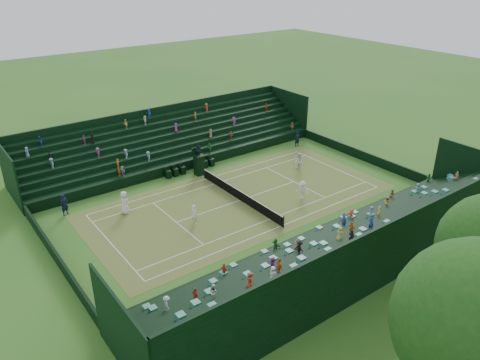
% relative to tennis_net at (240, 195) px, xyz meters
% --- Properties ---
extents(ground, '(160.00, 160.00, 0.00)m').
position_rel_tennis_net_xyz_m(ground, '(0.00, 0.00, -0.53)').
color(ground, '#2E6B21').
rests_on(ground, ground).
extents(court_surface, '(12.97, 26.77, 0.01)m').
position_rel_tennis_net_xyz_m(court_surface, '(0.00, 0.00, -0.52)').
color(court_surface, '#437727').
rests_on(court_surface, ground).
extents(perimeter_wall_north, '(17.17, 0.20, 1.00)m').
position_rel_tennis_net_xyz_m(perimeter_wall_north, '(0.00, 15.88, -0.03)').
color(perimeter_wall_north, black).
rests_on(perimeter_wall_north, ground).
extents(perimeter_wall_south, '(17.17, 0.20, 1.00)m').
position_rel_tennis_net_xyz_m(perimeter_wall_south, '(0.00, -15.88, -0.03)').
color(perimeter_wall_south, black).
rests_on(perimeter_wall_south, ground).
extents(perimeter_wall_east, '(0.20, 31.77, 1.00)m').
position_rel_tennis_net_xyz_m(perimeter_wall_east, '(8.48, 0.00, -0.03)').
color(perimeter_wall_east, black).
rests_on(perimeter_wall_east, ground).
extents(perimeter_wall_west, '(0.20, 31.77, 1.00)m').
position_rel_tennis_net_xyz_m(perimeter_wall_west, '(-8.48, 0.00, -0.03)').
color(perimeter_wall_west, black).
rests_on(perimeter_wall_west, ground).
extents(north_grandstand, '(6.60, 32.00, 4.90)m').
position_rel_tennis_net_xyz_m(north_grandstand, '(12.66, 0.00, 1.02)').
color(north_grandstand, black).
rests_on(north_grandstand, ground).
extents(south_grandstand, '(6.60, 32.00, 4.90)m').
position_rel_tennis_net_xyz_m(south_grandstand, '(-12.66, 0.00, 1.02)').
color(south_grandstand, black).
rests_on(south_grandstand, ground).
extents(tennis_net, '(11.67, 0.10, 1.06)m').
position_rel_tennis_net_xyz_m(tennis_net, '(0.00, 0.00, 0.00)').
color(tennis_net, black).
rests_on(tennis_net, ground).
extents(umpire_chair, '(0.98, 0.98, 3.10)m').
position_rel_tennis_net_xyz_m(umpire_chair, '(-6.79, -0.01, 0.80)').
color(umpire_chair, black).
rests_on(umpire_chair, ground).
extents(courtside_chairs, '(0.52, 5.49, 1.12)m').
position_rel_tennis_net_xyz_m(courtside_chairs, '(-7.91, -0.32, -0.10)').
color(courtside_chairs, black).
rests_on(courtside_chairs, ground).
extents(player_near_west, '(1.10, 0.84, 2.02)m').
position_rel_tennis_net_xyz_m(player_near_west, '(-3.86, -9.06, 0.48)').
color(player_near_west, white).
rests_on(player_near_west, ground).
extents(player_near_east, '(0.64, 0.45, 1.67)m').
position_rel_tennis_net_xyz_m(player_near_east, '(0.99, -5.27, 0.31)').
color(player_near_east, white).
rests_on(player_near_east, ground).
extents(player_far_west, '(1.00, 0.86, 1.77)m').
position_rel_tennis_net_xyz_m(player_far_west, '(-1.81, 8.68, 0.36)').
color(player_far_west, white).
rests_on(player_far_west, ground).
extents(player_far_east, '(1.29, 1.16, 1.73)m').
position_rel_tennis_net_xyz_m(player_far_east, '(3.01, 4.62, 0.34)').
color(player_far_east, white).
rests_on(player_far_east, ground).
extents(line_judge_north, '(0.50, 0.69, 1.76)m').
position_rel_tennis_net_xyz_m(line_judge_north, '(-6.76, 13.06, 0.35)').
color(line_judge_north, black).
rests_on(line_judge_north, ground).
extents(line_judge_south, '(0.66, 0.80, 1.89)m').
position_rel_tennis_net_xyz_m(line_judge_south, '(-6.59, -13.17, 0.42)').
color(line_judge_south, black).
rests_on(line_judge_south, ground).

